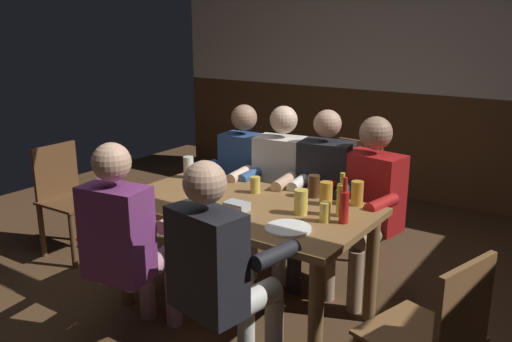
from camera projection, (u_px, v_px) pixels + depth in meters
name	position (u px, v px, depth m)	size (l,w,h in m)	color
ground_plane	(235.00, 318.00, 3.42)	(7.17, 7.17, 0.00)	#4C331E
back_wall_upper	(415.00, 31.00, 5.37)	(5.79, 0.12, 1.22)	silver
back_wall_wainscot	(406.00, 145.00, 5.68)	(5.79, 0.12, 1.12)	brown
dining_table	(244.00, 220.00, 3.33)	(1.57, 0.88, 0.74)	brown
person_0	(239.00, 177.00, 4.13)	(0.51, 0.54, 1.22)	#2D4C84
person_1	(280.00, 182.00, 3.94)	(0.58, 0.59, 1.24)	silver
person_2	(322.00, 191.00, 3.75)	(0.54, 0.58, 1.24)	black
person_3	(367.00, 199.00, 3.57)	(0.58, 0.58, 1.23)	#AD1919
person_4	(127.00, 237.00, 2.97)	(0.54, 0.56, 1.22)	#6B2D66
person_5	(220.00, 267.00, 2.62)	(0.56, 0.56, 1.22)	black
chair_empty_near_right	(435.00, 339.00, 2.35)	(0.55, 0.55, 0.88)	brown
chair_empty_near_left	(68.00, 196.00, 4.28)	(0.45, 0.45, 0.88)	brown
chair_empty_far_end	(351.00, 191.00, 4.41)	(0.47, 0.47, 0.88)	brown
table_candle	(219.00, 184.00, 3.57)	(0.04, 0.04, 0.08)	#F9E08C
condiment_caddy	(237.00, 206.00, 3.18)	(0.14, 0.10, 0.05)	#B2B7BC
plate_0	(288.00, 228.00, 2.88)	(0.25, 0.25, 0.01)	white
bottle_0	(344.00, 205.00, 2.96)	(0.05, 0.05, 0.26)	red
bottle_1	(342.00, 199.00, 3.06)	(0.06, 0.06, 0.26)	gold
pint_glass_0	(301.00, 202.00, 3.10)	(0.08, 0.08, 0.15)	#E5C64C
pint_glass_1	(326.00, 193.00, 3.27)	(0.08, 0.08, 0.14)	gold
pint_glass_2	(357.00, 193.00, 3.26)	(0.08, 0.08, 0.15)	gold
pint_glass_3	(188.00, 167.00, 3.83)	(0.07, 0.07, 0.15)	white
pint_glass_4	(255.00, 185.00, 3.50)	(0.07, 0.07, 0.11)	#E5C64C
pint_glass_5	(325.00, 212.00, 2.98)	(0.06, 0.06, 0.11)	#E5C64C
pint_glass_6	(314.00, 186.00, 3.40)	(0.07, 0.07, 0.14)	#4C2D19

